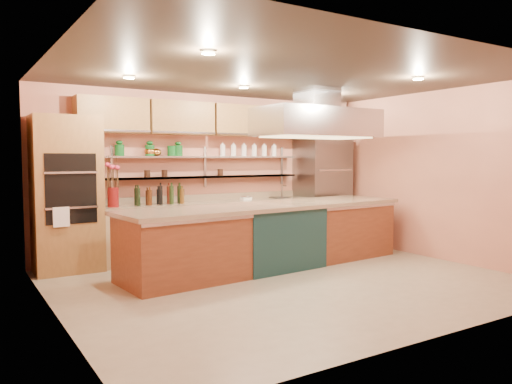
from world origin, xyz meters
TOP-DOWN VIEW (x-y plane):
  - floor at (0.00, 0.00)m, footprint 6.00×5.00m
  - ceiling at (0.00, 0.00)m, footprint 6.00×5.00m
  - wall_back at (0.00, 2.50)m, footprint 6.00×0.04m
  - wall_front at (0.00, -2.50)m, footprint 6.00×0.04m
  - wall_left at (-3.00, 0.00)m, footprint 0.04×5.00m
  - wall_right at (3.00, 0.00)m, footprint 0.04×5.00m
  - oven_stack at (-2.45, 2.18)m, footprint 0.95×0.64m
  - refrigerator at (2.35, 2.14)m, footprint 0.95×0.72m
  - back_counter at (-0.05, 2.20)m, footprint 3.84×0.64m
  - wall_shelf_lower at (-0.05, 2.37)m, footprint 3.60×0.26m
  - wall_shelf_upper at (-0.05, 2.37)m, footprint 3.60×0.26m
  - upper_cabinets at (0.00, 2.32)m, footprint 4.60×0.36m
  - range_hood at (1.17, 0.86)m, footprint 2.00×1.00m
  - ceiling_downlights at (0.00, 0.20)m, footprint 4.00×2.80m
  - island at (0.27, 0.86)m, footprint 4.74×1.40m
  - flower_vase at (-1.78, 2.15)m, footprint 0.20×0.20m
  - oil_bottle_cluster at (-1.02, 2.15)m, footprint 0.88×0.29m
  - kitchen_scale at (0.60, 2.15)m, footprint 0.20×0.18m
  - bar_faucet at (1.45, 2.25)m, footprint 0.03×0.03m
  - copper_kettle at (-0.99, 2.37)m, footprint 0.20×0.20m
  - green_canister at (-0.72, 2.37)m, footprint 0.15×0.15m

SIDE VIEW (x-z plane):
  - floor at x=0.00m, z-range -0.02..0.00m
  - back_counter at x=-0.05m, z-range 0.00..0.93m
  - island at x=0.27m, z-range 0.00..0.98m
  - kitchen_scale at x=0.60m, z-range 0.93..1.03m
  - bar_faucet at x=1.45m, z-range 0.93..1.16m
  - refrigerator at x=2.35m, z-range 0.00..2.10m
  - oil_bottle_cluster at x=-1.02m, z-range 0.93..1.21m
  - flower_vase at x=-1.78m, z-range 0.93..1.23m
  - oven_stack at x=-2.45m, z-range 0.00..2.30m
  - wall_shelf_lower at x=-0.05m, z-range 1.34..1.36m
  - wall_back at x=0.00m, z-range 0.00..2.80m
  - wall_front at x=0.00m, z-range 0.00..2.80m
  - wall_left at x=-3.00m, z-range 0.00..2.80m
  - wall_right at x=3.00m, z-range 0.00..2.80m
  - wall_shelf_upper at x=-0.05m, z-range 1.69..1.71m
  - copper_kettle at x=-0.99m, z-range 1.71..1.84m
  - green_canister at x=-0.72m, z-range 1.71..1.89m
  - range_hood at x=1.17m, z-range 2.02..2.48m
  - upper_cabinets at x=0.00m, z-range 2.08..2.62m
  - ceiling_downlights at x=0.00m, z-range 2.76..2.78m
  - ceiling at x=0.00m, z-range 2.79..2.81m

